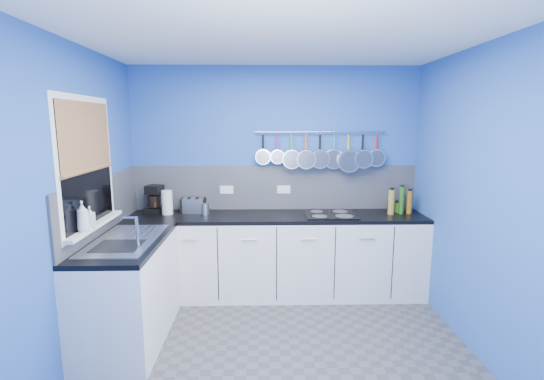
{
  "coord_description": "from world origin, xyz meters",
  "views": [
    {
      "loc": [
        -0.13,
        -2.92,
        1.89
      ],
      "look_at": [
        -0.05,
        0.75,
        1.25
      ],
      "focal_mm": 25.87,
      "sensor_mm": 36.0,
      "label": 1
    }
  ],
  "objects_px": {
    "canister": "(205,209)",
    "paper_towel": "(167,202)",
    "hob": "(330,214)",
    "coffee_maker": "(154,199)",
    "soap_bottle_a": "(83,216)",
    "soap_bottle_b": "(90,217)",
    "toaster": "(193,205)"
  },
  "relations": [
    {
      "from": "soap_bottle_b",
      "to": "canister",
      "type": "xyz_separation_m",
      "value": [
        0.77,
        1.05,
        -0.17
      ]
    },
    {
      "from": "soap_bottle_b",
      "to": "hob",
      "type": "height_order",
      "value": "soap_bottle_b"
    },
    {
      "from": "coffee_maker",
      "to": "hob",
      "type": "distance_m",
      "value": 1.93
    },
    {
      "from": "soap_bottle_a",
      "to": "coffee_maker",
      "type": "relative_size",
      "value": 0.79
    },
    {
      "from": "paper_towel",
      "to": "coffee_maker",
      "type": "height_order",
      "value": "coffee_maker"
    },
    {
      "from": "toaster",
      "to": "canister",
      "type": "bearing_deg",
      "value": -25.76
    },
    {
      "from": "soap_bottle_b",
      "to": "canister",
      "type": "relative_size",
      "value": 1.39
    },
    {
      "from": "hob",
      "to": "soap_bottle_a",
      "type": "bearing_deg",
      "value": -151.92
    },
    {
      "from": "soap_bottle_b",
      "to": "canister",
      "type": "bearing_deg",
      "value": 54.0
    },
    {
      "from": "toaster",
      "to": "canister",
      "type": "distance_m",
      "value": 0.17
    },
    {
      "from": "soap_bottle_b",
      "to": "toaster",
      "type": "xyz_separation_m",
      "value": [
        0.62,
        1.15,
        -0.16
      ]
    },
    {
      "from": "paper_towel",
      "to": "canister",
      "type": "bearing_deg",
      "value": -3.29
    },
    {
      "from": "soap_bottle_a",
      "to": "hob",
      "type": "xyz_separation_m",
      "value": [
        2.12,
        1.13,
        -0.26
      ]
    },
    {
      "from": "soap_bottle_b",
      "to": "hob",
      "type": "distance_m",
      "value": 2.36
    },
    {
      "from": "coffee_maker",
      "to": "hob",
      "type": "height_order",
      "value": "coffee_maker"
    },
    {
      "from": "hob",
      "to": "soap_bottle_b",
      "type": "bearing_deg",
      "value": -154.59
    },
    {
      "from": "soap_bottle_b",
      "to": "coffee_maker",
      "type": "relative_size",
      "value": 0.57
    },
    {
      "from": "soap_bottle_a",
      "to": "soap_bottle_b",
      "type": "height_order",
      "value": "soap_bottle_a"
    },
    {
      "from": "soap_bottle_a",
      "to": "canister",
      "type": "bearing_deg",
      "value": 56.97
    },
    {
      "from": "coffee_maker",
      "to": "toaster",
      "type": "xyz_separation_m",
      "value": [
        0.43,
        -0.01,
        -0.07
      ]
    },
    {
      "from": "paper_towel",
      "to": "toaster",
      "type": "bearing_deg",
      "value": 14.43
    },
    {
      "from": "soap_bottle_a",
      "to": "canister",
      "type": "height_order",
      "value": "soap_bottle_a"
    },
    {
      "from": "coffee_maker",
      "to": "toaster",
      "type": "distance_m",
      "value": 0.43
    },
    {
      "from": "soap_bottle_a",
      "to": "soap_bottle_b",
      "type": "distance_m",
      "value": 0.13
    },
    {
      "from": "hob",
      "to": "coffee_maker",
      "type": "bearing_deg",
      "value": 175.53
    },
    {
      "from": "paper_towel",
      "to": "canister",
      "type": "distance_m",
      "value": 0.42
    },
    {
      "from": "hob",
      "to": "toaster",
      "type": "bearing_deg",
      "value": 174.58
    },
    {
      "from": "paper_towel",
      "to": "toaster",
      "type": "xyz_separation_m",
      "value": [
        0.27,
        0.07,
        -0.05
      ]
    },
    {
      "from": "toaster",
      "to": "hob",
      "type": "height_order",
      "value": "toaster"
    },
    {
      "from": "canister",
      "to": "paper_towel",
      "type": "bearing_deg",
      "value": 176.71
    },
    {
      "from": "soap_bottle_a",
      "to": "paper_towel",
      "type": "relative_size",
      "value": 0.92
    },
    {
      "from": "coffee_maker",
      "to": "hob",
      "type": "xyz_separation_m",
      "value": [
        1.92,
        -0.15,
        -0.15
      ]
    }
  ]
}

